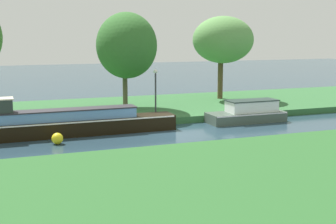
{
  "coord_description": "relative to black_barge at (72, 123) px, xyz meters",
  "views": [
    {
      "loc": [
        -8.63,
        -22.26,
        5.14
      ],
      "look_at": [
        0.18,
        1.2,
        0.9
      ],
      "focal_mm": 48.83,
      "sensor_mm": 36.0,
      "label": 1
    }
  ],
  "objects": [
    {
      "name": "lamp_post",
      "position": [
        5.28,
        1.98,
        1.47
      ],
      "size": [
        0.24,
        0.24,
        2.74
      ],
      "color": "#333338",
      "rests_on": "riverbank_far"
    },
    {
      "name": "ground_plane",
      "position": [
        5.15,
        -1.2,
        -0.66
      ],
      "size": [
        120.0,
        120.0,
        0.0
      ],
      "primitive_type": "plane",
      "color": "#263E4B"
    },
    {
      "name": "willow_tree_centre",
      "position": [
        4.38,
        5.06,
        3.8
      ],
      "size": [
        3.83,
        4.67,
        6.18
      ],
      "color": "brown",
      "rests_on": "riverbank_far"
    },
    {
      "name": "slate_narrowboat",
      "position": [
        10.42,
        0.0,
        -0.12
      ],
      "size": [
        4.75,
        1.65,
        1.32
      ],
      "color": "#45554A",
      "rests_on": "ground_plane"
    },
    {
      "name": "riverbank_near",
      "position": [
        5.15,
        -10.2,
        -0.46
      ],
      "size": [
        72.0,
        10.0,
        0.4
      ],
      "primitive_type": "cube",
      "color": "#295C29",
      "rests_on": "ground_plane"
    },
    {
      "name": "willow_tree_right",
      "position": [
        12.21,
        6.84,
        4.11
      ],
      "size": [
        4.54,
        4.21,
        6.11
      ],
      "color": "brown",
      "rests_on": "riverbank_far"
    },
    {
      "name": "mooring_post_near",
      "position": [
        10.29,
        1.26,
        0.0
      ],
      "size": [
        0.2,
        0.2,
        0.53
      ],
      "primitive_type": "cylinder",
      "color": "#4E3220",
      "rests_on": "riverbank_far"
    },
    {
      "name": "riverbank_far",
      "position": [
        5.15,
        5.8,
        -0.46
      ],
      "size": [
        72.0,
        10.0,
        0.4
      ],
      "primitive_type": "cube",
      "color": "#316535",
      "rests_on": "ground_plane"
    },
    {
      "name": "black_barge",
      "position": [
        0.0,
        0.0,
        0.0
      ],
      "size": [
        10.34,
        1.45,
        2.1
      ],
      "color": "black",
      "rests_on": "ground_plane"
    },
    {
      "name": "channel_buoy",
      "position": [
        -0.97,
        -1.79,
        -0.39
      ],
      "size": [
        0.55,
        0.55,
        0.55
      ],
      "primitive_type": "sphere",
      "color": "yellow",
      "rests_on": "ground_plane"
    }
  ]
}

